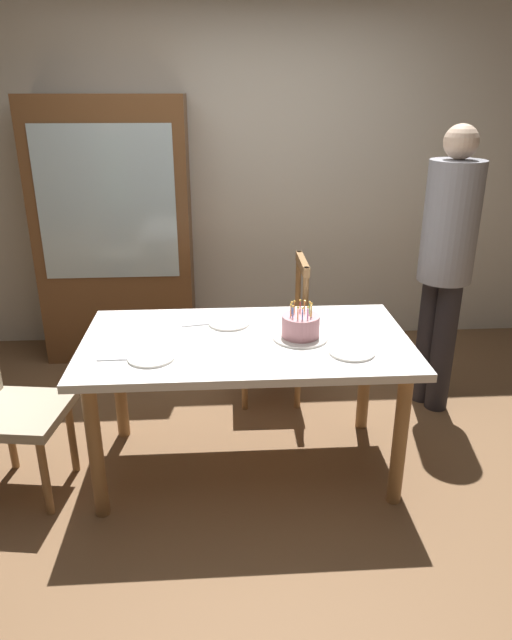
# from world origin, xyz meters

# --- Properties ---
(ground) EXTENTS (6.40, 6.40, 0.00)m
(ground) POSITION_xyz_m (0.00, 0.00, 0.00)
(ground) COLOR brown
(back_wall) EXTENTS (6.40, 0.10, 2.60)m
(back_wall) POSITION_xyz_m (0.00, 1.85, 1.30)
(back_wall) COLOR silver
(back_wall) RESTS_ON ground
(dining_table) EXTENTS (1.64, 0.89, 0.76)m
(dining_table) POSITION_xyz_m (0.00, 0.00, 0.66)
(dining_table) COLOR white
(dining_table) RESTS_ON ground
(birthday_cake) EXTENTS (0.28, 0.28, 0.19)m
(birthday_cake) POSITION_xyz_m (0.27, -0.01, 0.81)
(birthday_cake) COLOR silver
(birthday_cake) RESTS_ON dining_table
(plate_near_celebrant) EXTENTS (0.22, 0.22, 0.01)m
(plate_near_celebrant) POSITION_xyz_m (-0.45, -0.20, 0.76)
(plate_near_celebrant) COLOR white
(plate_near_celebrant) RESTS_ON dining_table
(plate_far_side) EXTENTS (0.22, 0.22, 0.01)m
(plate_far_side) POSITION_xyz_m (-0.08, 0.20, 0.76)
(plate_far_side) COLOR white
(plate_far_side) RESTS_ON dining_table
(plate_near_guest) EXTENTS (0.22, 0.22, 0.01)m
(plate_near_guest) POSITION_xyz_m (0.49, -0.20, 0.76)
(plate_near_guest) COLOR white
(plate_near_guest) RESTS_ON dining_table
(fork_near_celebrant) EXTENTS (0.18, 0.02, 0.01)m
(fork_near_celebrant) POSITION_xyz_m (-0.61, -0.21, 0.76)
(fork_near_celebrant) COLOR silver
(fork_near_celebrant) RESTS_ON dining_table
(fork_far_side) EXTENTS (0.18, 0.05, 0.01)m
(fork_far_side) POSITION_xyz_m (-0.24, 0.19, 0.76)
(fork_far_side) COLOR silver
(fork_far_side) RESTS_ON dining_table
(chair_spindle_back) EXTENTS (0.45, 0.45, 0.95)m
(chair_spindle_back) POSITION_xyz_m (0.22, 0.76, 0.46)
(chair_spindle_back) COLOR #9E7042
(chair_spindle_back) RESTS_ON ground
(person_guest) EXTENTS (0.32, 0.32, 1.75)m
(person_guest) POSITION_xyz_m (1.23, 0.60, 1.00)
(person_guest) COLOR #262328
(person_guest) RESTS_ON ground
(china_cabinet) EXTENTS (1.10, 0.45, 1.90)m
(china_cabinet) POSITION_xyz_m (-0.88, 1.56, 0.95)
(china_cabinet) COLOR brown
(china_cabinet) RESTS_ON ground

